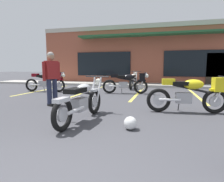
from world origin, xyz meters
TOP-DOWN VIEW (x-y plane):
  - ground_plane at (0.00, 3.64)m, footprint 80.00×80.00m
  - sidewalk_kerb at (0.00, 11.25)m, footprint 22.00×1.80m
  - brick_storefront_building at (0.00, 14.83)m, footprint 15.64×6.28m
  - painted_stall_lines at (0.00, 7.65)m, footprint 10.13×4.80m
  - motorcycle_foreground_classic at (-0.66, 2.69)m, footprint 0.66×2.11m
  - motorcycle_red_sportbike at (1.82, 4.15)m, footprint 2.10×0.72m
  - motorcycle_black_cruiser at (-0.46, 7.37)m, footprint 2.10×0.78m
  - motorcycle_silver_naked at (-4.41, 7.00)m, footprint 2.11×0.68m
  - motorcycle_blue_standard at (-0.55, 9.60)m, footprint 0.66×2.11m
  - person_in_shorts_foreground at (-2.27, 4.08)m, footprint 0.39×0.58m
  - helmet_on_pavement at (0.50, 2.37)m, footprint 0.26×0.26m

SIDE VIEW (x-z plane):
  - ground_plane at x=0.00m, z-range 0.00..0.00m
  - painted_stall_lines at x=0.00m, z-range 0.00..0.01m
  - sidewalk_kerb at x=0.00m, z-range 0.00..0.14m
  - helmet_on_pavement at x=0.50m, z-range 0.00..0.26m
  - motorcycle_foreground_classic at x=-0.66m, z-range -0.03..0.95m
  - motorcycle_blue_standard at x=-0.55m, z-range -0.03..0.95m
  - motorcycle_red_sportbike at x=1.82m, z-range 0.04..1.02m
  - motorcycle_black_cruiser at x=-0.46m, z-range 0.04..1.02m
  - motorcycle_silver_naked at x=-4.41m, z-range 0.04..1.02m
  - person_in_shorts_foreground at x=-2.27m, z-range 0.11..1.79m
  - brick_storefront_building at x=0.00m, z-range 0.00..4.14m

